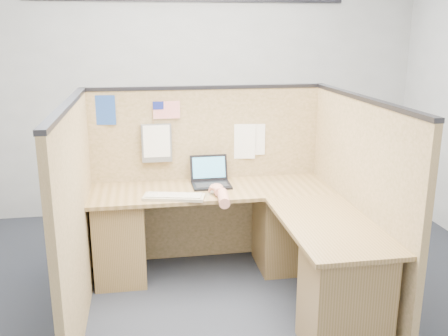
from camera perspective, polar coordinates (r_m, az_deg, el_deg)
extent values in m
plane|color=#1F232C|center=(3.76, 0.14, -16.21)|extent=(5.00, 5.00, 0.00)
plane|color=#A1A4A6|center=(5.46, -3.84, 9.38)|extent=(5.00, 0.00, 5.00)
plane|color=#A1A4A6|center=(1.19, 19.08, -13.91)|extent=(5.00, 0.00, 5.00)
cube|color=olive|center=(4.36, -2.04, -0.84)|extent=(2.05, 0.05, 1.50)
cube|color=#232328|center=(4.21, -2.14, 9.20)|extent=(2.05, 0.06, 0.03)
cube|color=olive|center=(3.51, -16.55, -5.61)|extent=(0.05, 1.80, 1.50)
cube|color=#232328|center=(3.32, -17.55, 6.83)|extent=(0.06, 1.80, 0.03)
cube|color=olive|center=(3.80, 14.97, -3.86)|extent=(0.05, 1.80, 1.50)
cube|color=#232328|center=(3.63, 15.80, 7.63)|extent=(0.06, 1.80, 0.03)
cube|color=brown|center=(4.06, -1.44, -2.58)|extent=(1.95, 0.60, 0.03)
cube|color=brown|center=(3.43, 11.99, -6.40)|extent=(0.60, 1.15, 0.03)
cube|color=brown|center=(4.16, -11.78, -7.83)|extent=(0.40, 0.50, 0.70)
cube|color=brown|center=(4.31, 6.57, -6.78)|extent=(0.40, 0.50, 0.70)
cube|color=brown|center=(3.32, 13.67, -14.26)|extent=(0.50, 0.40, 0.70)
cube|color=black|center=(4.12, -1.43, -1.99)|extent=(0.32, 0.24, 0.02)
cube|color=black|center=(4.23, -1.73, 0.07)|extent=(0.32, 0.07, 0.21)
cube|color=teal|center=(4.22, -1.71, 0.03)|extent=(0.28, 0.05, 0.17)
cube|color=#9E937A|center=(3.84, -5.76, -3.34)|extent=(0.49, 0.26, 0.02)
cube|color=silver|center=(3.83, -5.77, -3.11)|extent=(0.44, 0.22, 0.01)
ellipsoid|color=silver|center=(3.93, -0.84, -2.61)|extent=(0.13, 0.08, 0.05)
ellipsoid|color=tan|center=(3.91, -0.83, -2.22)|extent=(0.10, 0.13, 0.06)
cylinder|color=tan|center=(3.87, -0.62, -2.71)|extent=(0.07, 0.06, 0.07)
cylinder|color=tan|center=(3.72, -0.06, -3.45)|extent=(0.11, 0.30, 0.09)
cube|color=#21479B|center=(4.18, -13.53, 6.45)|extent=(0.18, 0.02, 0.24)
cylinder|color=olive|center=(4.18, -8.06, 4.90)|extent=(0.01, 0.01, 0.39)
cube|color=red|center=(4.16, -6.59, 6.61)|extent=(0.22, 0.00, 0.14)
cube|color=navy|center=(4.15, -7.53, 7.10)|extent=(0.09, 0.00, 0.07)
cube|color=slate|center=(4.20, -7.71, 2.85)|extent=(0.25, 0.05, 0.32)
cube|color=white|center=(4.17, -7.71, 3.04)|extent=(0.22, 0.01, 0.27)
cube|color=white|center=(4.31, 2.00, 3.04)|extent=(0.24, 0.03, 0.30)
cube|color=white|center=(4.33, 3.31, 3.25)|extent=(0.21, 0.01, 0.27)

